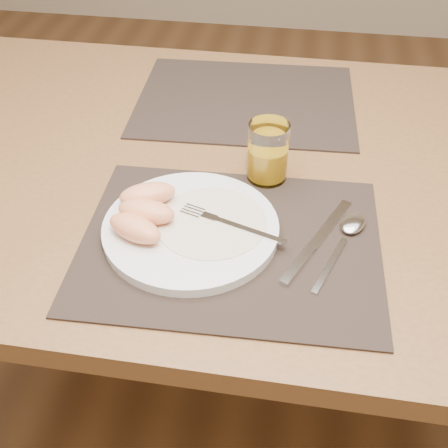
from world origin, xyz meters
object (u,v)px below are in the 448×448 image
placemat_far (246,100)px  spoon (350,229)px  plate (191,228)px  knife (312,247)px  juice_glass (268,155)px  table (243,197)px  fork (223,222)px  placemat_near (230,243)px

placemat_far → spoon: spoon is taller
placemat_far → plate: size_ratio=1.67×
placemat_far → plate: plate is taller
knife → juice_glass: size_ratio=2.00×
table → fork: (-0.01, -0.20, 0.11)m
juice_glass → fork: bearing=-108.8°
placemat_near → knife: 0.12m
plate → spoon: bearing=9.5°
spoon → placemat_far: bearing=118.8°
plate → juice_glass: 0.19m
plate → spoon: size_ratio=1.44×
knife → placemat_far: bearing=110.0°
table → spoon: spoon is taller
fork → juice_glass: juice_glass is taller
placemat_far → fork: size_ratio=2.63×
fork → knife: bearing=-7.4°
placemat_far → juice_glass: size_ratio=4.34×
table → placemat_far: bearing=97.0°
plate → table: bearing=75.1°
knife → table: bearing=121.4°
table → fork: bearing=-92.0°
placemat_near → spoon: size_ratio=2.40×
fork → spoon: fork is taller
table → knife: size_ratio=6.75×
placemat_near → fork: bearing=121.6°
table → placemat_near: 0.24m
fork → placemat_near: bearing=-58.4°
table → spoon: 0.27m
plate → fork: 0.05m
placemat_far → fork: bearing=-87.2°
table → knife: 0.27m
fork → knife: fork is taller
table → placemat_near: (0.01, -0.22, 0.09)m
plate → fork: bearing=13.4°
placemat_near → fork: 0.03m
table → plate: size_ratio=5.19×
table → placemat_far: size_ratio=3.11×
spoon → table: bearing=138.1°
placemat_near → knife: size_ratio=2.17×
table → knife: bearing=-58.6°
table → plate: plate is taller
juice_glass → knife: bearing=-62.9°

